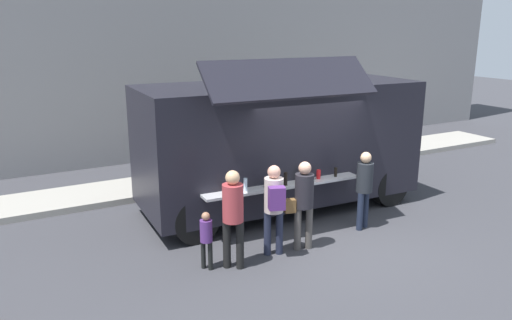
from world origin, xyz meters
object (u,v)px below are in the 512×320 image
(food_truck_main, at_px, (280,141))
(customer_mid_with_backpack, at_px, (274,202))
(customer_rear_waiting, at_px, (233,211))
(child_near_queue, at_px, (206,235))
(trash_bin, at_px, (356,144))
(customer_front_ordering, at_px, (303,198))
(customer_extra_browsing, at_px, (364,183))

(food_truck_main, height_order, customer_mid_with_backpack, food_truck_main)
(food_truck_main, distance_m, customer_rear_waiting, 3.12)
(child_near_queue, bearing_deg, trash_bin, -4.80)
(customer_front_ordering, distance_m, child_near_queue, 1.89)
(trash_bin, bearing_deg, customer_rear_waiting, -144.72)
(customer_mid_with_backpack, xyz_separation_m, customer_extra_browsing, (2.20, 0.19, -0.06))
(customer_extra_browsing, height_order, child_near_queue, customer_extra_browsing)
(food_truck_main, distance_m, trash_bin, 4.83)
(customer_mid_with_backpack, xyz_separation_m, child_near_queue, (-1.26, 0.08, -0.41))
(customer_mid_with_backpack, distance_m, customer_rear_waiting, 0.85)
(customer_extra_browsing, bearing_deg, customer_rear_waiting, 75.49)
(food_truck_main, bearing_deg, customer_mid_with_backpack, -120.98)
(customer_extra_browsing, distance_m, child_near_queue, 3.48)
(customer_mid_with_backpack, height_order, customer_rear_waiting, customer_rear_waiting)
(customer_front_ordering, bearing_deg, customer_rear_waiting, 105.51)
(food_truck_main, bearing_deg, customer_rear_waiting, -133.29)
(trash_bin, xyz_separation_m, customer_rear_waiting, (-6.32, -4.47, 0.51))
(food_truck_main, distance_m, customer_front_ordering, 2.29)
(child_near_queue, bearing_deg, customer_front_ordering, -40.91)
(customer_mid_with_backpack, distance_m, child_near_queue, 1.33)
(food_truck_main, distance_m, customer_mid_with_backpack, 2.52)
(trash_bin, bearing_deg, food_truck_main, -150.56)
(food_truck_main, bearing_deg, customer_front_ordering, -107.73)
(trash_bin, distance_m, child_near_queue, 7.98)
(customer_mid_with_backpack, height_order, customer_extra_browsing, customer_mid_with_backpack)
(customer_mid_with_backpack, bearing_deg, customer_extra_browsing, -65.65)
(customer_mid_with_backpack, bearing_deg, child_near_queue, 105.50)
(trash_bin, height_order, customer_rear_waiting, customer_rear_waiting)
(trash_bin, xyz_separation_m, customer_front_ordering, (-4.88, -4.41, 0.47))
(food_truck_main, distance_m, child_near_queue, 3.41)
(trash_bin, relative_size, customer_mid_with_backpack, 0.62)
(customer_extra_browsing, relative_size, child_near_queue, 1.57)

